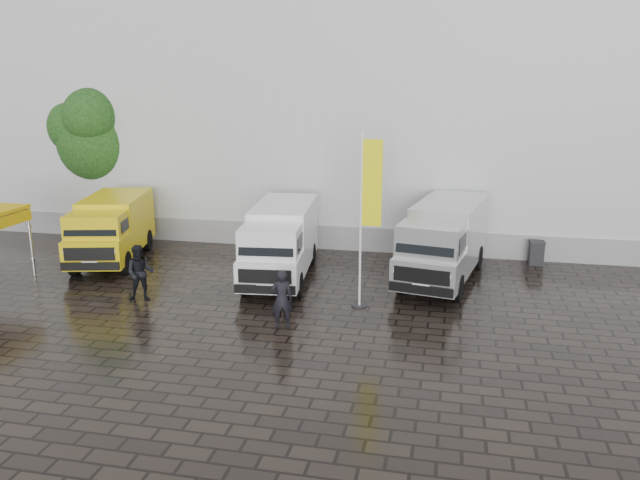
# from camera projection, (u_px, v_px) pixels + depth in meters

# --- Properties ---
(ground) EXTENTS (120.00, 120.00, 0.00)m
(ground) POSITION_uv_depth(u_px,v_px,m) (317.00, 319.00, 18.72)
(ground) COLOR black
(ground) RESTS_ON ground
(exhibition_hall) EXTENTS (44.00, 16.00, 12.00)m
(exhibition_hall) POSITION_uv_depth(u_px,v_px,m) (422.00, 99.00, 31.95)
(exhibition_hall) COLOR silver
(exhibition_hall) RESTS_ON ground
(hall_plinth) EXTENTS (44.00, 0.15, 1.00)m
(hall_plinth) POSITION_uv_depth(u_px,v_px,m) (406.00, 241.00, 25.71)
(hall_plinth) COLOR gray
(hall_plinth) RESTS_ON ground
(van_yellow) EXTENTS (3.31, 5.75, 2.50)m
(van_yellow) POSITION_uv_depth(u_px,v_px,m) (112.00, 231.00, 24.37)
(van_yellow) COLOR yellow
(van_yellow) RESTS_ON ground
(van_white) EXTENTS (2.60, 6.15, 2.59)m
(van_white) POSITION_uv_depth(u_px,v_px,m) (281.00, 243.00, 22.29)
(van_white) COLOR white
(van_white) RESTS_ON ground
(van_silver) EXTENTS (3.24, 6.56, 2.72)m
(van_silver) POSITION_uv_depth(u_px,v_px,m) (444.00, 243.00, 22.10)
(van_silver) COLOR silver
(van_silver) RESTS_ON ground
(flagpole) EXTENTS (0.88, 0.50, 5.49)m
(flagpole) POSITION_uv_depth(u_px,v_px,m) (367.00, 211.00, 18.98)
(flagpole) COLOR black
(flagpole) RESTS_ON ground
(tree) EXTENTS (3.84, 3.95, 6.90)m
(tree) POSITION_uv_depth(u_px,v_px,m) (99.00, 136.00, 28.84)
(tree) COLOR black
(tree) RESTS_ON ground
(wheelie_bin) EXTENTS (0.58, 0.58, 0.94)m
(wheelie_bin) POSITION_uv_depth(u_px,v_px,m) (536.00, 253.00, 24.17)
(wheelie_bin) COLOR black
(wheelie_bin) RESTS_ON ground
(person_front) EXTENTS (0.73, 0.59, 1.75)m
(person_front) POSITION_uv_depth(u_px,v_px,m) (282.00, 299.00, 17.88)
(person_front) COLOR black
(person_front) RESTS_ON ground
(person_tent) EXTENTS (1.07, 0.94, 1.85)m
(person_tent) POSITION_uv_depth(u_px,v_px,m) (140.00, 273.00, 20.14)
(person_tent) COLOR black
(person_tent) RESTS_ON ground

